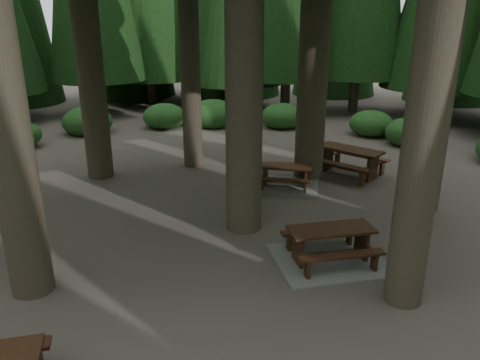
# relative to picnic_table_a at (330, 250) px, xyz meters

# --- Properties ---
(ground) EXTENTS (80.00, 80.00, 0.00)m
(ground) POSITION_rel_picnic_table_a_xyz_m (-2.77, 1.24, -0.26)
(ground) COLOR #4D453E
(ground) RESTS_ON ground
(picnic_table_a) EXTENTS (2.72, 2.48, 0.76)m
(picnic_table_a) POSITION_rel_picnic_table_a_xyz_m (0.00, 0.00, 0.00)
(picnic_table_a) COLOR gray
(picnic_table_a) RESTS_ON ground
(picnic_table_c) EXTENTS (2.05, 1.72, 0.67)m
(picnic_table_c) POSITION_rel_picnic_table_a_xyz_m (-1.07, 4.45, -0.04)
(picnic_table_c) COLOR gray
(picnic_table_c) RESTS_ON ground
(picnic_table_d) EXTENTS (2.61, 2.51, 0.88)m
(picnic_table_d) POSITION_rel_picnic_table_a_xyz_m (0.93, 5.81, 0.33)
(picnic_table_d) COLOR black
(picnic_table_d) RESTS_ON ground
(shrub_ring) EXTENTS (23.86, 24.64, 1.49)m
(shrub_ring) POSITION_rel_picnic_table_a_xyz_m (-2.07, 1.99, 0.14)
(shrub_ring) COLOR #1B4F1E
(shrub_ring) RESTS_ON ground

